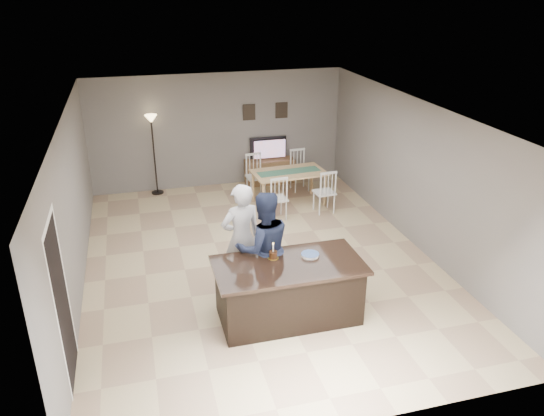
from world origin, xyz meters
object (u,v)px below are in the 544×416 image
object	(u,v)px
man	(264,248)
dining_table	(289,177)
kitchen_island	(288,290)
birthday_cake	(273,255)
woman	(241,238)
television	(269,148)
plate_stack	(310,255)
tv_console	(270,171)
floor_lamp	(152,133)

from	to	relation	value
man	dining_table	world-z (taller)	man
kitchen_island	birthday_cake	size ratio (longest dim) A/B	8.63
woman	television	bearing A→B (deg)	-120.98
man	plate_stack	distance (m)	0.73
tv_console	floor_lamp	world-z (taller)	floor_lamp
television	floor_lamp	size ratio (longest dim) A/B	0.49
tv_console	kitchen_island	bearing A→B (deg)	-102.16
birthday_cake	plate_stack	size ratio (longest dim) A/B	0.93
plate_stack	floor_lamp	world-z (taller)	floor_lamp
kitchen_island	floor_lamp	bearing A→B (deg)	105.38
woman	dining_table	xyz separation A→B (m)	(1.76, 3.24, -0.29)
television	floor_lamp	world-z (taller)	floor_lamp
kitchen_island	woman	bearing A→B (deg)	116.98
tv_console	television	distance (m)	0.57
man	floor_lamp	world-z (taller)	floor_lamp
television	dining_table	xyz separation A→B (m)	(0.07, -1.44, -0.24)
man	plate_stack	bearing A→B (deg)	143.87
tv_console	dining_table	xyz separation A→B (m)	(0.07, -1.37, 0.32)
plate_stack	floor_lamp	size ratio (longest dim) A/B	0.14
birthday_cake	plate_stack	distance (m)	0.55
tv_console	dining_table	distance (m)	1.41
dining_table	kitchen_island	bearing A→B (deg)	-110.93
television	birthday_cake	xyz separation A→B (m)	(-1.37, -5.42, 0.10)
woman	man	size ratio (longest dim) A/B	1.00
tv_console	man	bearing A→B (deg)	-105.89
dining_table	tv_console	bearing A→B (deg)	89.02
plate_stack	birthday_cake	bearing A→B (deg)	171.20
birthday_cake	floor_lamp	world-z (taller)	floor_lamp
woman	floor_lamp	size ratio (longest dim) A/B	0.97
woman	kitchen_island	bearing A→B (deg)	105.81
birthday_cake	floor_lamp	xyz separation A→B (m)	(-1.37, 5.37, 0.49)
woman	plate_stack	bearing A→B (deg)	125.10
birthday_cake	dining_table	world-z (taller)	birthday_cake
woman	birthday_cake	bearing A→B (deg)	102.06
woman	birthday_cake	distance (m)	0.80
kitchen_island	man	xyz separation A→B (m)	(-0.23, 0.55, 0.45)
woman	plate_stack	size ratio (longest dim) A/B	6.79
woman	birthday_cake	size ratio (longest dim) A/B	7.28
tv_console	floor_lamp	bearing A→B (deg)	179.58
television	kitchen_island	bearing A→B (deg)	77.99
kitchen_island	birthday_cake	bearing A→B (deg)	127.76
tv_console	dining_table	bearing A→B (deg)	-86.92
kitchen_island	television	xyz separation A→B (m)	(1.20, 5.64, 0.41)
plate_stack	tv_console	bearing A→B (deg)	81.30
floor_lamp	kitchen_island	bearing A→B (deg)	-74.62
kitchen_island	plate_stack	size ratio (longest dim) A/B	8.06
kitchen_island	plate_stack	distance (m)	0.61
television	birthday_cake	size ratio (longest dim) A/B	3.67
dining_table	plate_stack	bearing A→B (deg)	-106.61
woman	tv_console	bearing A→B (deg)	-121.25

